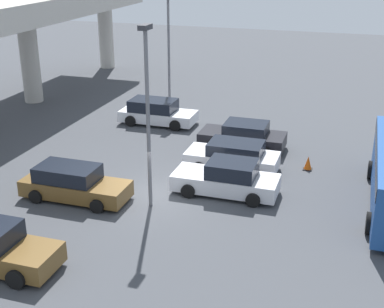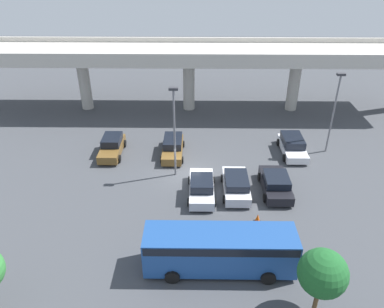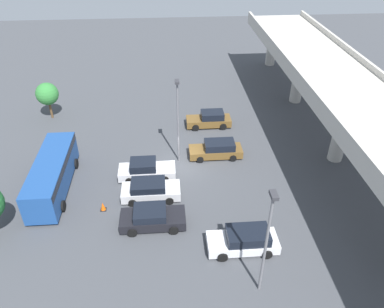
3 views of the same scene
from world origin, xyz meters
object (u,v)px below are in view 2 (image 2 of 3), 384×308
parked_car_3 (236,185)px  traffic_cone (258,218)px  parked_car_5 (292,146)px  lamp_post_near_aisle (334,107)px  tree_front_centre (323,273)px  parked_car_4 (276,184)px  parked_car_0 (112,146)px  parked_car_1 (173,147)px  shuttle_bus (220,248)px  lamp_post_mid_lot (174,126)px  parked_car_2 (202,187)px

parked_car_3 → traffic_cone: (1.21, -3.55, -0.39)m
parked_car_5 → lamp_post_near_aisle: size_ratio=0.63×
tree_front_centre → parked_car_3: bearing=106.8°
parked_car_4 → lamp_post_near_aisle: 9.46m
parked_car_0 → parked_car_1: size_ratio=0.95×
lamp_post_near_aisle → parked_car_3: bearing=-143.6°
shuttle_bus → traffic_cone: size_ratio=12.64×
traffic_cone → parked_car_4: bearing=63.2°
parked_car_5 → shuttle_bus: (-7.41, -14.01, 0.84)m
parked_car_4 → lamp_post_mid_lot: bearing=74.0°
shuttle_bus → traffic_cone: bearing=-124.7°
lamp_post_near_aisle → shuttle_bus: bearing=-126.6°
parked_car_0 → parked_car_2: size_ratio=0.96×
parked_car_0 → parked_car_2: bearing=52.2°
tree_front_centre → traffic_cone: (-2.03, 7.15, -2.49)m
lamp_post_near_aisle → lamp_post_mid_lot: lamp_post_mid_lot is taller
parked_car_2 → tree_front_centre: (5.91, -10.31, 2.10)m
lamp_post_mid_lot → parked_car_5: bearing=20.0°
parked_car_0 → parked_car_1: parked_car_0 is taller
parked_car_1 → parked_car_4: (8.33, -5.73, -0.02)m
lamp_post_near_aisle → tree_front_centre: lamp_post_near_aisle is taller
parked_car_1 → lamp_post_near_aisle: 14.70m
parked_car_5 → traffic_cone: parked_car_5 is taller
parked_car_3 → tree_front_centre: (3.23, -10.70, 2.10)m
parked_car_3 → shuttle_bus: bearing=167.7°
parked_car_2 → lamp_post_near_aisle: 14.08m
tree_front_centre → lamp_post_mid_lot: bearing=121.5°
parked_car_4 → traffic_cone: size_ratio=6.61×
shuttle_bus → parked_car_1: bearing=-75.3°
shuttle_bus → tree_front_centre: (4.91, -2.98, 1.23)m
lamp_post_near_aisle → parked_car_1: bearing=-177.2°
parked_car_0 → parked_car_5: bearing=91.3°
parked_car_5 → shuttle_bus: size_ratio=0.53×
parked_car_0 → parked_car_5: 16.54m
parked_car_5 → lamp_post_mid_lot: lamp_post_mid_lot is taller
parked_car_2 → parked_car_5: bearing=-51.5°
parked_car_3 → parked_car_4: parked_car_4 is taller
parked_car_5 → lamp_post_near_aisle: lamp_post_near_aisle is taller
parked_car_0 → lamp_post_mid_lot: size_ratio=0.59×
parked_car_3 → lamp_post_mid_lot: size_ratio=0.59×
parked_car_1 → traffic_cone: (6.45, -9.47, -0.39)m
parked_car_1 → lamp_post_mid_lot: 5.15m
parked_car_1 → tree_front_centre: bearing=27.0°
parked_car_3 → traffic_cone: parked_car_3 is taller
parked_car_2 → tree_front_centre: tree_front_centre is taller
parked_car_0 → tree_front_centre: bearing=40.2°
parked_car_3 → tree_front_centre: size_ratio=1.11×
parked_car_0 → lamp_post_mid_lot: lamp_post_mid_lot is taller
tree_front_centre → parked_car_1: bearing=117.0°
parked_car_1 → parked_car_4: size_ratio=1.03×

